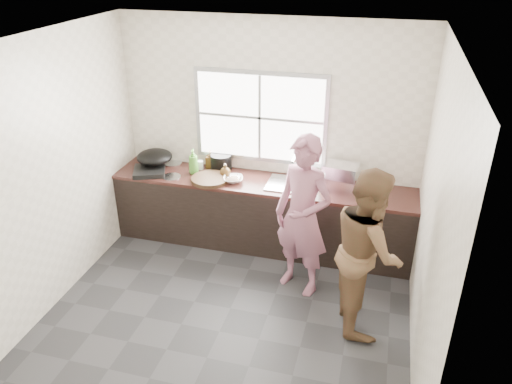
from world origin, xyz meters
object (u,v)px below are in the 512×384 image
(pot_lid_right, at_px, (173,163))
(black_pot, at_px, (221,162))
(plate_food, at_px, (214,175))
(pot_lid_left, at_px, (171,177))
(bowl_crabs, at_px, (304,192))
(glass_jar, at_px, (200,165))
(burner, at_px, (149,171))
(person_side, at_px, (368,250))
(bottle_brown_tall, at_px, (210,160))
(bottle_green, at_px, (193,161))
(bottle_brown_short, at_px, (225,171))
(woman, at_px, (303,222))
(bowl_mince, at_px, (233,179))
(bowl_held, at_px, (310,185))
(dish_rack, at_px, (340,176))
(cutting_board, at_px, (210,179))
(wok, at_px, (155,157))

(pot_lid_right, bearing_deg, black_pot, 0.00)
(plate_food, xyz_separation_m, pot_lid_left, (-0.48, -0.18, -0.00))
(bowl_crabs, bearing_deg, pot_lid_right, 166.30)
(glass_jar, height_order, burner, glass_jar)
(person_side, xyz_separation_m, bottle_brown_tall, (-2.03, 1.33, 0.14))
(bottle_green, bearing_deg, bottle_brown_short, 0.82)
(pot_lid_right, bearing_deg, pot_lid_left, -68.40)
(woman, height_order, bowl_crabs, woman)
(bottle_brown_short, height_order, pot_lid_right, bottle_brown_short)
(bottle_green, distance_m, bottle_brown_short, 0.41)
(bowl_mince, distance_m, black_pot, 0.41)
(burner, bearing_deg, bowl_held, 3.32)
(pot_lid_right, bearing_deg, woman, -27.22)
(plate_food, xyz_separation_m, bottle_brown_short, (0.15, 0.00, 0.07))
(plate_food, bearing_deg, bowl_mince, -19.80)
(burner, bearing_deg, person_side, -19.86)
(black_pot, distance_m, bottle_brown_tall, 0.14)
(dish_rack, relative_size, pot_lid_left, 1.72)
(person_side, relative_size, pot_lid_left, 7.37)
(person_side, distance_m, bottle_brown_short, 2.09)
(person_side, distance_m, bowl_held, 1.32)
(pot_lid_left, bearing_deg, black_pot, 38.13)
(dish_rack, bearing_deg, bottle_brown_tall, -178.58)
(bottle_brown_tall, relative_size, pot_lid_right, 0.88)
(woman, xyz_separation_m, bowl_held, (-0.05, 0.72, 0.08))
(bowl_held, relative_size, pot_lid_left, 0.96)
(cutting_board, xyz_separation_m, plate_food, (-0.01, 0.16, -0.01))
(bowl_crabs, xyz_separation_m, bottle_green, (-1.40, 0.22, 0.12))
(bottle_brown_short, xyz_separation_m, pot_lid_left, (-0.62, -0.18, -0.07))
(bottle_brown_tall, height_order, pot_lid_right, bottle_brown_tall)
(black_pot, relative_size, dish_rack, 0.68)
(person_side, relative_size, black_pot, 6.29)
(burner, distance_m, wok, 0.21)
(cutting_board, xyz_separation_m, pot_lid_right, (-0.64, 0.37, -0.02))
(wok, distance_m, pot_lid_right, 0.27)
(wok, bearing_deg, glass_jar, 10.09)
(pot_lid_left, bearing_deg, person_side, -21.34)
(glass_jar, bearing_deg, woman, -31.21)
(burner, xyz_separation_m, wok, (-0.00, 0.17, 0.12))
(glass_jar, bearing_deg, burner, -154.03)
(pot_lid_right, bearing_deg, glass_jar, -10.78)
(person_side, xyz_separation_m, bottle_green, (-2.17, 1.11, 0.19))
(person_side, height_order, cutting_board, person_side)
(woman, distance_m, bottle_brown_short, 1.32)
(woman, height_order, bottle_brown_short, woman)
(bottle_brown_short, relative_size, pot_lid_right, 0.66)
(plate_food, xyz_separation_m, glass_jar, (-0.22, 0.13, 0.05))
(bowl_mince, xyz_separation_m, bottle_brown_tall, (-0.40, 0.31, 0.07))
(dish_rack, distance_m, pot_lid_right, 2.15)
(wok, bearing_deg, bottle_brown_short, -1.91)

